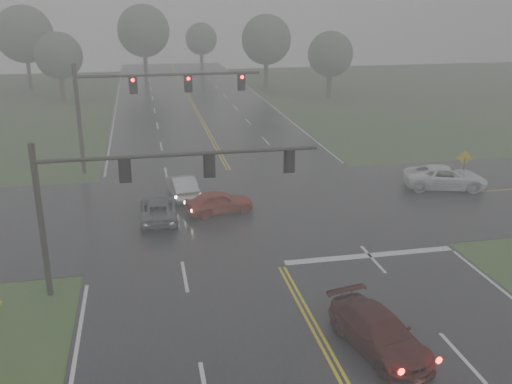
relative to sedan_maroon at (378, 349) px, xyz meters
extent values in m
cube|color=black|center=(-1.81, 12.96, 0.00)|extent=(18.00, 160.00, 0.02)
cube|color=black|center=(-1.81, 14.96, 0.00)|extent=(120.00, 14.00, 0.02)
cube|color=silver|center=(2.69, 7.36, 0.00)|extent=(8.50, 0.50, 0.01)
imported|color=#3A0C0A|center=(0.00, 0.00, 0.00)|extent=(2.87, 5.03, 1.37)
imported|color=maroon|center=(-3.67, 14.55, 0.00)|extent=(4.17, 2.29, 1.34)
imported|color=#B9BBC1|center=(-5.53, 17.89, 0.00)|extent=(1.84, 4.23, 1.35)
imported|color=#505257|center=(-7.16, 14.19, 0.00)|extent=(2.15, 4.43, 1.21)
imported|color=white|center=(11.42, 16.09, 0.00)|extent=(5.77, 3.67, 1.48)
cylinder|color=black|center=(-12.01, 6.50, 3.30)|extent=(0.26, 0.26, 6.60)
cylinder|color=black|center=(-12.01, 6.50, 5.87)|extent=(0.17, 0.17, 0.73)
cylinder|color=black|center=(-6.25, 6.50, 5.82)|extent=(11.53, 0.17, 0.17)
cube|color=black|center=(-8.55, 6.50, 5.27)|extent=(0.31, 0.26, 0.96)
cube|color=black|center=(-8.55, 6.65, 5.27)|extent=(0.50, 0.03, 1.15)
cube|color=black|center=(-5.09, 6.50, 5.27)|extent=(0.31, 0.26, 0.96)
cube|color=black|center=(-5.09, 6.65, 5.27)|extent=(0.50, 0.03, 1.15)
cube|color=black|center=(-1.64, 6.50, 5.27)|extent=(0.31, 0.26, 0.96)
cube|color=black|center=(-1.64, 6.65, 5.27)|extent=(0.50, 0.03, 1.15)
cylinder|color=black|center=(-12.01, 24.33, 3.84)|extent=(0.30, 0.30, 7.69)
cylinder|color=black|center=(-12.01, 24.33, 6.83)|extent=(0.19, 0.19, 0.85)
cylinder|color=black|center=(-5.65, 24.33, 6.78)|extent=(12.72, 0.19, 0.19)
cube|color=black|center=(-8.19, 24.33, 6.14)|extent=(0.36, 0.30, 1.12)
cube|color=black|center=(-8.19, 24.50, 6.14)|extent=(0.59, 0.03, 1.33)
cylinder|color=#FF0C05|center=(-8.19, 24.15, 6.49)|extent=(0.23, 0.06, 0.23)
cube|color=black|center=(-4.37, 24.33, 6.14)|extent=(0.36, 0.30, 1.12)
cube|color=black|center=(-4.37, 24.50, 6.14)|extent=(0.59, 0.03, 1.33)
cylinder|color=#FF0C05|center=(-4.37, 24.15, 6.49)|extent=(0.23, 0.06, 0.23)
cube|color=black|center=(-0.56, 24.33, 6.14)|extent=(0.36, 0.30, 1.12)
cube|color=black|center=(-0.56, 24.50, 6.14)|extent=(0.59, 0.03, 1.33)
cylinder|color=#FF0C05|center=(-0.56, 24.15, 6.49)|extent=(0.23, 0.06, 0.23)
cylinder|color=black|center=(12.87, 16.37, 0.96)|extent=(0.06, 0.06, 1.92)
cube|color=gold|center=(12.87, 16.40, 1.92)|extent=(1.00, 0.25, 1.01)
cylinder|color=#362B23|center=(-16.84, 55.42, 1.54)|extent=(0.54, 0.54, 3.09)
sphere|color=#324830|center=(-16.84, 55.42, 5.32)|extent=(5.49, 5.49, 5.49)
cylinder|color=#362B23|center=(9.24, 60.62, 1.87)|extent=(0.60, 0.60, 3.74)
sphere|color=#324830|center=(9.24, 60.62, 6.44)|extent=(6.65, 6.65, 6.65)
cylinder|color=#362B23|center=(-6.73, 70.27, 2.10)|extent=(0.59, 0.59, 4.19)
sphere|color=#324830|center=(-6.73, 70.27, 7.22)|extent=(7.46, 7.46, 7.46)
cylinder|color=#362B23|center=(15.10, 51.11, 1.54)|extent=(0.59, 0.59, 3.08)
sphere|color=#324830|center=(15.10, 51.11, 5.30)|extent=(5.47, 5.47, 5.47)
cylinder|color=#362B23|center=(-22.14, 65.39, 2.10)|extent=(0.50, 0.50, 4.19)
sphere|color=#324830|center=(-22.14, 65.39, 7.22)|extent=(7.45, 7.45, 7.45)
cylinder|color=#362B23|center=(2.84, 82.28, 1.50)|extent=(0.57, 0.57, 2.99)
sphere|color=#324830|center=(2.84, 82.28, 5.15)|extent=(5.32, 5.32, 5.32)
camera|label=1|loc=(-7.73, -16.21, 11.97)|focal=40.00mm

